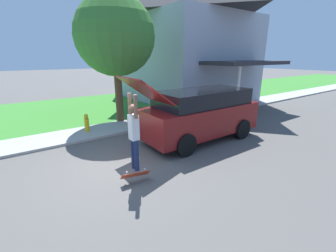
{
  "coord_description": "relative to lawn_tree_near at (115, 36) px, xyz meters",
  "views": [
    {
      "loc": [
        5.94,
        -2.38,
        3.22
      ],
      "look_at": [
        0.28,
        1.64,
        1.07
      ],
      "focal_mm": 24.0,
      "sensor_mm": 36.0,
      "label": 1
    }
  ],
  "objects": [
    {
      "name": "ground_plane",
      "position": [
        4.49,
        -2.05,
        -4.12
      ],
      "size": [
        120.0,
        120.0,
        0.0
      ],
      "primitive_type": "plane",
      "color": "#54514F"
    },
    {
      "name": "lawn",
      "position": [
        -3.51,
        3.95,
        -4.08
      ],
      "size": [
        10.0,
        80.0,
        0.08
      ],
      "color": "#387F2D",
      "rests_on": "ground_plane"
    },
    {
      "name": "sidewalk",
      "position": [
        0.89,
        3.95,
        -4.07
      ],
      "size": [
        1.8,
        80.0,
        0.1
      ],
      "color": "#9E9E99",
      "rests_on": "ground_plane"
    },
    {
      "name": "house",
      "position": [
        -3.57,
        6.99,
        0.51
      ],
      "size": [
        11.84,
        8.17,
        8.75
      ],
      "color": "#99A3B2",
      "rests_on": "lawn"
    },
    {
      "name": "lawn_tree_near",
      "position": [
        0.0,
        0.0,
        0.0
      ],
      "size": [
        3.68,
        3.68,
        5.9
      ],
      "color": "brown",
      "rests_on": "lawn"
    },
    {
      "name": "suv_parked",
      "position": [
        4.16,
        1.59,
        -3.04
      ],
      "size": [
        2.08,
        5.48,
        2.63
      ],
      "color": "maroon",
      "rests_on": "ground_plane"
    },
    {
      "name": "skateboarder",
      "position": [
        5.53,
        -2.01,
        -2.73
      ],
      "size": [
        0.41,
        0.23,
        2.02
      ],
      "color": "#192347",
      "rests_on": "ground_plane"
    },
    {
      "name": "skateboard",
      "position": [
        5.6,
        -2.06,
        -3.89
      ],
      "size": [
        0.26,
        0.79,
        0.28
      ],
      "color": "#B73D23",
      "rests_on": "ground_plane"
    },
    {
      "name": "fire_hydrant",
      "position": [
        0.8,
        -1.91,
        -3.65
      ],
      "size": [
        0.2,
        0.2,
        0.77
      ],
      "color": "gold",
      "rests_on": "sidewalk"
    }
  ]
}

